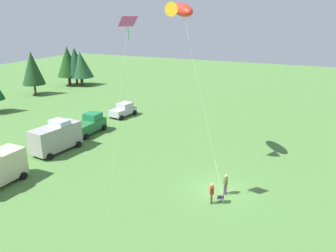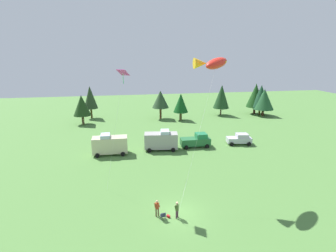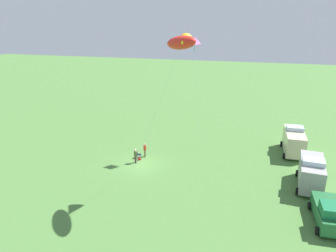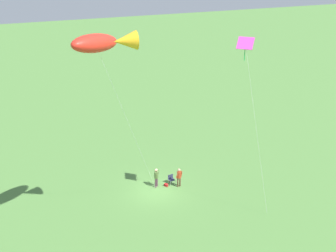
% 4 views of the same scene
% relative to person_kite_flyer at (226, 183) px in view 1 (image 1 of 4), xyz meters
% --- Properties ---
extents(ground_plane, '(160.00, 160.00, 0.00)m').
position_rel_person_kite_flyer_xyz_m(ground_plane, '(0.25, 0.64, -1.02)').
color(ground_plane, '#4B7A39').
extents(person_kite_flyer, '(0.55, 0.49, 1.74)m').
position_rel_person_kite_flyer_xyz_m(person_kite_flyer, '(0.00, 0.00, 0.00)').
color(person_kite_flyer, '#523342').
rests_on(person_kite_flyer, ground).
extents(folding_chair, '(0.55, 0.55, 0.82)m').
position_rel_person_kite_flyer_xyz_m(folding_chair, '(-1.38, -0.10, -0.53)').
color(folding_chair, '#2A2D47').
rests_on(folding_chair, ground).
extents(person_spectator, '(0.60, 0.38, 1.74)m').
position_rel_person_kite_flyer_xyz_m(person_spectator, '(-1.85, 0.60, 0.00)').
color(person_spectator, brown).
rests_on(person_spectator, ground).
extents(backpack_on_grass, '(0.37, 0.39, 0.22)m').
position_rel_person_kite_flyer_xyz_m(backpack_on_grass, '(-0.81, 0.21, -0.91)').
color(backpack_on_grass, '#B11A1B').
rests_on(backpack_on_grass, ground).
extents(van_motorhome_grey, '(5.64, 3.18, 3.34)m').
position_rel_person_kite_flyer_xyz_m(van_motorhome_grey, '(1.35, 18.88, 0.62)').
color(van_motorhome_grey, '#9C9995').
rests_on(van_motorhome_grey, ground).
extents(truck_green_flatbed, '(5.01, 2.42, 2.34)m').
position_rel_person_kite_flyer_xyz_m(truck_green_flatbed, '(7.47, 19.28, 0.08)').
color(truck_green_flatbed, '#256636').
rests_on(truck_green_flatbed, ground).
extents(car_silver_compact, '(4.40, 2.67, 1.89)m').
position_rel_person_kite_flyer_xyz_m(car_silver_compact, '(15.37, 19.20, -0.07)').
color(car_silver_compact, '#B5B8C2').
rests_on(car_silver_compact, ground).
extents(treeline_distant, '(48.95, 9.30, 8.00)m').
position_rel_person_kite_flyer_xyz_m(treeline_distant, '(17.26, 40.22, 3.69)').
color(treeline_distant, brown).
rests_on(treeline_distant, ground).
extents(kite_large_fish, '(7.51, 7.87, 15.25)m').
position_rel_person_kite_flyer_xyz_m(kite_large_fish, '(5.18, 6.26, 13.39)').
color(kite_large_fish, red).
rests_on(kite_large_fish, ground).
extents(kite_diamond_rainbow, '(3.19, 1.54, 13.90)m').
position_rel_person_kite_flyer_xyz_m(kite_diamond_rainbow, '(-4.56, 5.97, 12.17)').
color(kite_diamond_rainbow, '#CF39A2').
rests_on(kite_diamond_rainbow, ground).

